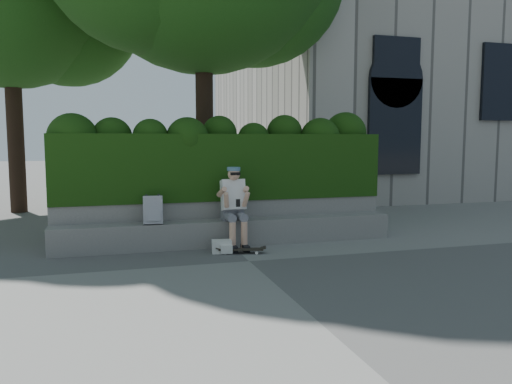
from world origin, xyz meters
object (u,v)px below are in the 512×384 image
object	(u,v)px
person	(234,204)
backpack_plaid	(153,210)
backpack_ground	(222,246)
skateboard	(241,250)

from	to	relation	value
person	backpack_plaid	size ratio (longest dim) A/B	2.97
backpack_plaid	person	bearing A→B (deg)	1.63
backpack_plaid	backpack_ground	xyz separation A→B (m)	(1.06, -0.47, -0.58)
person	backpack_ground	bearing A→B (deg)	-127.97
person	backpack_plaid	world-z (taller)	person
person	backpack_plaid	xyz separation A→B (m)	(-1.36, 0.08, -0.07)
skateboard	backpack_ground	xyz separation A→B (m)	(-0.29, 0.13, 0.04)
backpack_ground	backpack_plaid	bearing A→B (deg)	165.40
person	skateboard	world-z (taller)	person
backpack_plaid	backpack_ground	world-z (taller)	backpack_plaid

